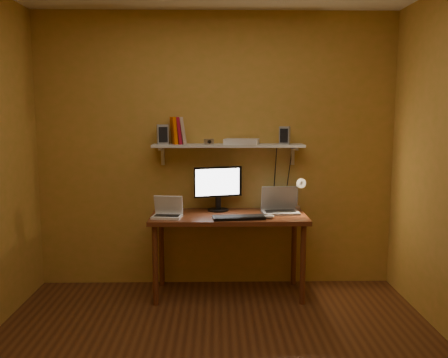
{
  "coord_description": "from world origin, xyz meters",
  "views": [
    {
      "loc": [
        0.0,
        -2.92,
        1.66
      ],
      "look_at": [
        0.07,
        1.18,
        1.09
      ],
      "focal_mm": 38.0,
      "sensor_mm": 36.0,
      "label": 1
    }
  ],
  "objects_px": {
    "netbook": "(168,211)",
    "keyboard": "(239,218)",
    "speaker_left": "(163,134)",
    "shelf_camera": "(209,142)",
    "monitor": "(218,186)",
    "desk_lamp": "(299,189)",
    "router": "(242,141)",
    "speaker_right": "(285,135)",
    "laptop": "(280,206)",
    "wall_shelf": "(228,146)",
    "mouse": "(269,216)",
    "desk": "(229,224)"
  },
  "relations": [
    {
      "from": "netbook",
      "to": "keyboard",
      "type": "bearing_deg",
      "value": 0.01
    },
    {
      "from": "keyboard",
      "to": "speaker_left",
      "type": "xyz_separation_m",
      "value": [
        -0.69,
        0.38,
        0.7
      ]
    },
    {
      "from": "speaker_left",
      "to": "shelf_camera",
      "type": "xyz_separation_m",
      "value": [
        0.43,
        -0.07,
        -0.06
      ]
    },
    {
      "from": "monitor",
      "to": "netbook",
      "type": "xyz_separation_m",
      "value": [
        -0.45,
        -0.28,
        -0.18
      ]
    },
    {
      "from": "shelf_camera",
      "to": "speaker_left",
      "type": "bearing_deg",
      "value": 170.95
    },
    {
      "from": "desk_lamp",
      "to": "router",
      "type": "height_order",
      "value": "router"
    },
    {
      "from": "speaker_right",
      "to": "laptop",
      "type": "bearing_deg",
      "value": -100.84
    },
    {
      "from": "monitor",
      "to": "shelf_camera",
      "type": "height_order",
      "value": "shelf_camera"
    },
    {
      "from": "monitor",
      "to": "speaker_right",
      "type": "relative_size",
      "value": 2.74
    },
    {
      "from": "wall_shelf",
      "to": "shelf_camera",
      "type": "xyz_separation_m",
      "value": [
        -0.18,
        -0.06,
        0.04
      ]
    },
    {
      "from": "laptop",
      "to": "netbook",
      "type": "bearing_deg",
      "value": -172.44
    },
    {
      "from": "monitor",
      "to": "mouse",
      "type": "xyz_separation_m",
      "value": [
        0.44,
        -0.34,
        -0.22
      ]
    },
    {
      "from": "speaker_right",
      "to": "monitor",
      "type": "bearing_deg",
      "value": -162.86
    },
    {
      "from": "monitor",
      "to": "laptop",
      "type": "xyz_separation_m",
      "value": [
        0.57,
        -0.09,
        -0.17
      ]
    },
    {
      "from": "speaker_right",
      "to": "router",
      "type": "bearing_deg",
      "value": -162.47
    },
    {
      "from": "mouse",
      "to": "router",
      "type": "relative_size",
      "value": 0.3
    },
    {
      "from": "laptop",
      "to": "router",
      "type": "bearing_deg",
      "value": 162.93
    },
    {
      "from": "netbook",
      "to": "desk",
      "type": "bearing_deg",
      "value": 17.8
    },
    {
      "from": "desk",
      "to": "mouse",
      "type": "distance_m",
      "value": 0.4
    },
    {
      "from": "wall_shelf",
      "to": "keyboard",
      "type": "relative_size",
      "value": 3.1
    },
    {
      "from": "desk",
      "to": "desk_lamp",
      "type": "xyz_separation_m",
      "value": [
        0.66,
        0.13,
        0.29
      ]
    },
    {
      "from": "keyboard",
      "to": "mouse",
      "type": "height_order",
      "value": "mouse"
    },
    {
      "from": "router",
      "to": "desk",
      "type": "bearing_deg",
      "value": -125.02
    },
    {
      "from": "monitor",
      "to": "desk_lamp",
      "type": "height_order",
      "value": "monitor"
    },
    {
      "from": "desk",
      "to": "desk_lamp",
      "type": "relative_size",
      "value": 3.73
    },
    {
      "from": "netbook",
      "to": "desk_lamp",
      "type": "distance_m",
      "value": 1.23
    },
    {
      "from": "desk",
      "to": "desk_lamp",
      "type": "bearing_deg",
      "value": 10.81
    },
    {
      "from": "desk",
      "to": "wall_shelf",
      "type": "relative_size",
      "value": 1.0
    },
    {
      "from": "netbook",
      "to": "speaker_left",
      "type": "bearing_deg",
      "value": 109.95
    },
    {
      "from": "speaker_right",
      "to": "mouse",
      "type": "bearing_deg",
      "value": -100.24
    },
    {
      "from": "desk",
      "to": "netbook",
      "type": "height_order",
      "value": "netbook"
    },
    {
      "from": "speaker_right",
      "to": "shelf_camera",
      "type": "xyz_separation_m",
      "value": [
        -0.7,
        -0.05,
        -0.06
      ]
    },
    {
      "from": "laptop",
      "to": "mouse",
      "type": "bearing_deg",
      "value": -119.39
    },
    {
      "from": "monitor",
      "to": "speaker_right",
      "type": "distance_m",
      "value": 0.78
    },
    {
      "from": "monitor",
      "to": "speaker_right",
      "type": "height_order",
      "value": "speaker_right"
    },
    {
      "from": "netbook",
      "to": "speaker_right",
      "type": "bearing_deg",
      "value": 22.31
    },
    {
      "from": "desk_lamp",
      "to": "router",
      "type": "distance_m",
      "value": 0.7
    },
    {
      "from": "wall_shelf",
      "to": "speaker_left",
      "type": "bearing_deg",
      "value": 179.02
    },
    {
      "from": "wall_shelf",
      "to": "laptop",
      "type": "bearing_deg",
      "value": -12.63
    },
    {
      "from": "desk",
      "to": "shelf_camera",
      "type": "distance_m",
      "value": 0.77
    },
    {
      "from": "laptop",
      "to": "speaker_left",
      "type": "bearing_deg",
      "value": 170.98
    },
    {
      "from": "speaker_right",
      "to": "keyboard",
      "type": "bearing_deg",
      "value": -123.95
    },
    {
      "from": "wall_shelf",
      "to": "router",
      "type": "xyz_separation_m",
      "value": [
        0.12,
        -0.02,
        0.04
      ]
    },
    {
      "from": "speaker_right",
      "to": "router",
      "type": "xyz_separation_m",
      "value": [
        -0.4,
        -0.01,
        -0.06
      ]
    },
    {
      "from": "desk",
      "to": "router",
      "type": "distance_m",
      "value": 0.77
    },
    {
      "from": "desk",
      "to": "desk_lamp",
      "type": "height_order",
      "value": "desk_lamp"
    },
    {
      "from": "desk_lamp",
      "to": "speaker_right",
      "type": "relative_size",
      "value": 2.3
    },
    {
      "from": "wall_shelf",
      "to": "keyboard",
      "type": "xyz_separation_m",
      "value": [
        0.08,
        -0.37,
        -0.6
      ]
    },
    {
      "from": "desk",
      "to": "mouse",
      "type": "relative_size",
      "value": 15.21
    },
    {
      "from": "wall_shelf",
      "to": "desk_lamp",
      "type": "xyz_separation_m",
      "value": [
        0.66,
        -0.07,
        -0.4
      ]
    }
  ]
}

